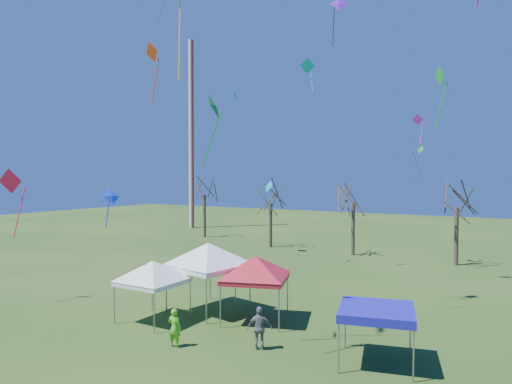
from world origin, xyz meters
TOP-DOWN VIEW (x-y plane):
  - ground at (0.00, 0.00)m, footprint 140.00×140.00m
  - radio_mast at (-28.00, 34.00)m, footprint 0.70×0.70m
  - tree_0 at (-20.85, 27.38)m, footprint 3.83×3.83m
  - tree_1 at (-10.77, 24.65)m, footprint 3.42×3.42m
  - tree_2 at (-2.37, 24.38)m, footprint 3.71×3.71m
  - tree_3 at (6.03, 24.04)m, footprint 3.59×3.59m
  - tent_white_west at (-4.67, 1.83)m, footprint 3.79×3.79m
  - tent_white_mid at (-3.39, 4.53)m, footprint 4.51×4.51m
  - tent_red at (-0.45, 4.34)m, footprint 3.88×3.88m
  - tent_blue at (5.92, 2.32)m, footprint 3.24×3.24m
  - person_grey at (1.52, 1.33)m, footprint 1.09×0.83m
  - person_green at (-1.60, -0.18)m, footprint 0.63×0.46m
  - kite_19 at (3.83, 20.13)m, footprint 0.85×0.58m
  - kite_1 at (-6.07, 0.60)m, footprint 0.73×0.95m
  - kite_22 at (3.44, 22.96)m, footprint 0.97×0.96m
  - kite_11 at (-3.03, 16.00)m, footprint 1.07×0.94m
  - kite_13 at (-9.41, 21.72)m, footprint 1.28×1.11m
  - kite_27 at (-0.01, 0.44)m, footprint 0.91×1.22m
  - kite_8 at (-8.18, 5.67)m, footprint 1.32×0.84m
  - kite_24 at (2.29, 7.94)m, footprint 1.13×0.99m
  - kite_14 at (-13.59, 0.34)m, footprint 1.45×1.07m
  - kite_17 at (6.99, 8.99)m, footprint 0.72×0.93m
  - kite_2 at (-12.38, 20.86)m, footprint 1.12×1.46m

SIDE VIEW (x-z plane):
  - ground at x=0.00m, z-range 0.00..0.00m
  - person_green at x=-1.60m, z-range 0.00..1.57m
  - person_grey at x=1.52m, z-range 0.00..1.72m
  - tent_blue at x=5.92m, z-range 0.88..2.97m
  - tent_white_west at x=-4.67m, z-range 1.03..4.37m
  - tent_red at x=-0.45m, z-range 1.11..4.72m
  - tent_white_mid at x=-3.39m, z-range 1.24..5.30m
  - tree_1 at x=-10.77m, z-range 2.02..9.56m
  - kite_13 at x=-9.41m, z-range 4.50..7.42m
  - kite_1 at x=-6.07m, z-range 5.02..6.90m
  - tree_3 at x=6.03m, z-range 2.12..10.03m
  - tree_2 at x=-2.37m, z-range 2.20..10.38m
  - tree_0 at x=-20.85m, z-range 2.27..10.70m
  - kite_14 at x=-13.59m, z-range 4.76..8.52m
  - kite_22 at x=3.44m, z-range 7.61..10.16m
  - kite_27 at x=-0.01m, z-range 8.27..11.02m
  - kite_19 at x=3.83m, z-range 9.86..12.06m
  - kite_17 at x=6.99m, z-range 10.17..13.12m
  - radio_mast at x=-28.00m, z-range 0.00..25.00m
  - kite_8 at x=-8.18m, z-range 12.26..15.89m
  - kite_2 at x=-12.38m, z-range 12.79..16.02m
  - kite_11 at x=-3.03m, z-range 13.54..16.07m
  - kite_24 at x=2.29m, z-range 14.35..16.82m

